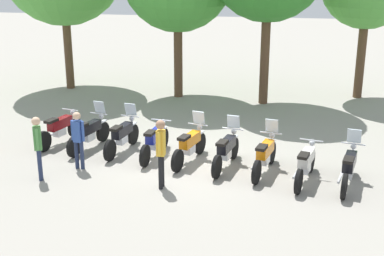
{
  "coord_description": "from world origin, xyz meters",
  "views": [
    {
      "loc": [
        2.59,
        -13.81,
        5.59
      ],
      "look_at": [
        0.0,
        0.5,
        0.9
      ],
      "focal_mm": 49.24,
      "sensor_mm": 36.0,
      "label": 1
    }
  ],
  "objects": [
    {
      "name": "ground_plane",
      "position": [
        0.0,
        0.0,
        0.0
      ],
      "size": [
        80.0,
        80.0,
        0.0
      ],
      "primitive_type": "plane",
      "color": "gray"
    },
    {
      "name": "person_0",
      "position": [
        -3.66,
        -1.83,
        1.01
      ],
      "size": [
        0.3,
        0.4,
        1.73
      ],
      "rotation": [
        0.0,
        0.0,
        3.59
      ],
      "color": "#232D4C",
      "rests_on": "ground_plane"
    },
    {
      "name": "motorcycle_0",
      "position": [
        -4.31,
        0.93,
        0.5
      ],
      "size": [
        0.8,
        2.15,
        0.99
      ],
      "rotation": [
        0.0,
        0.0,
        1.32
      ],
      "color": "black",
      "rests_on": "ground_plane"
    },
    {
      "name": "motorcycle_3",
      "position": [
        -1.08,
        0.33,
        0.5
      ],
      "size": [
        0.65,
        2.19,
        0.99
      ],
      "rotation": [
        0.0,
        0.0,
        1.46
      ],
      "color": "black",
      "rests_on": "ground_plane"
    },
    {
      "name": "motorcycle_4",
      "position": [
        0.01,
        0.11,
        0.52
      ],
      "size": [
        0.8,
        2.15,
        1.37
      ],
      "rotation": [
        0.0,
        0.0,
        1.32
      ],
      "color": "black",
      "rests_on": "ground_plane"
    },
    {
      "name": "motorcycle_6",
      "position": [
        2.16,
        -0.31,
        0.52
      ],
      "size": [
        0.76,
        2.16,
        1.37
      ],
      "rotation": [
        0.0,
        0.0,
        1.35
      ],
      "color": "black",
      "rests_on": "ground_plane"
    },
    {
      "name": "motorcycle_7",
      "position": [
        3.24,
        -0.74,
        0.5
      ],
      "size": [
        0.78,
        2.16,
        0.99
      ],
      "rotation": [
        0.0,
        0.0,
        1.34
      ],
      "color": "black",
      "rests_on": "ground_plane"
    },
    {
      "name": "motorcycle_1",
      "position": [
        -3.23,
        0.67,
        0.52
      ],
      "size": [
        0.78,
        2.16,
        1.37
      ],
      "rotation": [
        0.0,
        0.0,
        1.34
      ],
      "color": "black",
      "rests_on": "ground_plane"
    },
    {
      "name": "person_2",
      "position": [
        -2.92,
        -0.94,
        0.95
      ],
      "size": [
        0.41,
        0.24,
        1.64
      ],
      "rotation": [
        0.0,
        0.0,
        4.57
      ],
      "color": "#232D4C",
      "rests_on": "ground_plane"
    },
    {
      "name": "person_1",
      "position": [
        -0.38,
        -1.78,
        1.07
      ],
      "size": [
        0.24,
        0.4,
        1.81
      ],
      "rotation": [
        0.0,
        0.0,
        3.13
      ],
      "color": "black",
      "rests_on": "ground_plane"
    },
    {
      "name": "motorcycle_8",
      "position": [
        4.32,
        -0.83,
        0.52
      ],
      "size": [
        0.76,
        2.16,
        1.37
      ],
      "rotation": [
        0.0,
        0.0,
        1.36
      ],
      "color": "black",
      "rests_on": "ground_plane"
    },
    {
      "name": "motorcycle_2",
      "position": [
        -2.15,
        0.58,
        0.52
      ],
      "size": [
        0.7,
        2.18,
        1.37
      ],
      "rotation": [
        0.0,
        0.0,
        1.41
      ],
      "color": "black",
      "rests_on": "ground_plane"
    },
    {
      "name": "motorcycle_5",
      "position": [
        1.08,
        -0.12,
        0.52
      ],
      "size": [
        0.74,
        2.17,
        1.37
      ],
      "rotation": [
        0.0,
        0.0,
        1.38
      ],
      "color": "black",
      "rests_on": "ground_plane"
    }
  ]
}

